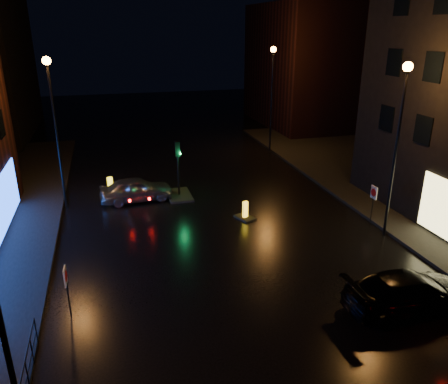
{
  "coord_description": "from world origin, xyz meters",
  "views": [
    {
      "loc": [
        -5.18,
        -10.9,
        9.79
      ],
      "look_at": [
        -0.3,
        6.84,
        2.8
      ],
      "focal_mm": 35.0,
      "sensor_mm": 36.0,
      "label": 1
    }
  ],
  "objects_px": {
    "traffic_signal": "(179,188)",
    "road_sign_right": "(374,196)",
    "bollard_far": "(111,190)",
    "bollard_near": "(245,215)",
    "silver_hatchback": "(136,189)",
    "road_sign_left": "(66,280)",
    "dark_sedan": "(410,292)"
  },
  "relations": [
    {
      "from": "bollard_near",
      "to": "road_sign_left",
      "type": "distance_m",
      "value": 10.97
    },
    {
      "from": "traffic_signal",
      "to": "bollard_far",
      "type": "distance_m",
      "value": 4.32
    },
    {
      "from": "silver_hatchback",
      "to": "bollard_near",
      "type": "distance_m",
      "value": 6.92
    },
    {
      "from": "dark_sedan",
      "to": "silver_hatchback",
      "type": "bearing_deg",
      "value": 33.52
    },
    {
      "from": "traffic_signal",
      "to": "dark_sedan",
      "type": "distance_m",
      "value": 14.96
    },
    {
      "from": "dark_sedan",
      "to": "traffic_signal",
      "type": "bearing_deg",
      "value": 25.06
    },
    {
      "from": "silver_hatchback",
      "to": "road_sign_right",
      "type": "relative_size",
      "value": 2.02
    },
    {
      "from": "dark_sedan",
      "to": "bollard_far",
      "type": "xyz_separation_m",
      "value": [
        -10.22,
        15.09,
        -0.48
      ]
    },
    {
      "from": "bollard_near",
      "to": "bollard_far",
      "type": "xyz_separation_m",
      "value": [
        -6.94,
        5.74,
        0.03
      ]
    },
    {
      "from": "bollard_near",
      "to": "silver_hatchback",
      "type": "bearing_deg",
      "value": 120.91
    },
    {
      "from": "bollard_near",
      "to": "bollard_far",
      "type": "relative_size",
      "value": 0.89
    },
    {
      "from": "bollard_near",
      "to": "road_sign_left",
      "type": "xyz_separation_m",
      "value": [
        -8.71,
        -6.55,
        1.3
      ]
    },
    {
      "from": "bollard_near",
      "to": "road_sign_left",
      "type": "height_order",
      "value": "road_sign_left"
    },
    {
      "from": "silver_hatchback",
      "to": "road_sign_left",
      "type": "xyz_separation_m",
      "value": [
        -3.23,
        -10.76,
        0.79
      ]
    },
    {
      "from": "silver_hatchback",
      "to": "dark_sedan",
      "type": "xyz_separation_m",
      "value": [
        8.76,
        -13.57,
        0.0
      ]
    },
    {
      "from": "traffic_signal",
      "to": "silver_hatchback",
      "type": "height_order",
      "value": "traffic_signal"
    },
    {
      "from": "road_sign_left",
      "to": "bollard_near",
      "type": "bearing_deg",
      "value": 39.95
    },
    {
      "from": "silver_hatchback",
      "to": "road_sign_left",
      "type": "bearing_deg",
      "value": 158.92
    },
    {
      "from": "bollard_near",
      "to": "road_sign_right",
      "type": "distance_m",
      "value": 6.78
    },
    {
      "from": "silver_hatchback",
      "to": "bollard_far",
      "type": "bearing_deg",
      "value": 39.36
    },
    {
      "from": "traffic_signal",
      "to": "bollard_near",
      "type": "relative_size",
      "value": 2.61
    },
    {
      "from": "silver_hatchback",
      "to": "dark_sedan",
      "type": "height_order",
      "value": "dark_sedan"
    },
    {
      "from": "silver_hatchback",
      "to": "bollard_far",
      "type": "distance_m",
      "value": 2.17
    },
    {
      "from": "bollard_near",
      "to": "dark_sedan",
      "type": "bearing_deg",
      "value": -92.19
    },
    {
      "from": "bollard_far",
      "to": "road_sign_right",
      "type": "distance_m",
      "value": 15.5
    },
    {
      "from": "traffic_signal",
      "to": "road_sign_right",
      "type": "height_order",
      "value": "traffic_signal"
    },
    {
      "from": "dark_sedan",
      "to": "bollard_near",
      "type": "xyz_separation_m",
      "value": [
        -3.29,
        9.36,
        -0.51
      ]
    },
    {
      "from": "dark_sedan",
      "to": "bollard_far",
      "type": "bearing_deg",
      "value": 34.78
    },
    {
      "from": "road_sign_left",
      "to": "bollard_far",
      "type": "bearing_deg",
      "value": 84.78
    },
    {
      "from": "road_sign_right",
      "to": "bollard_far",
      "type": "bearing_deg",
      "value": -32.49
    },
    {
      "from": "dark_sedan",
      "to": "road_sign_left",
      "type": "distance_m",
      "value": 12.35
    },
    {
      "from": "traffic_signal",
      "to": "road_sign_right",
      "type": "bearing_deg",
      "value": -36.1
    }
  ]
}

